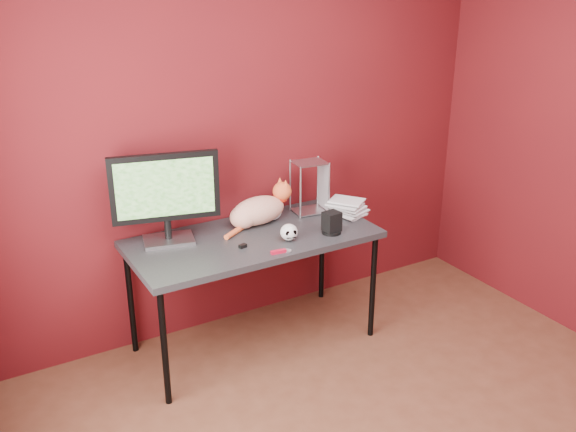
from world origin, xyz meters
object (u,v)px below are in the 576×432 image
desk (253,244)px  book_stack (342,136)px  speaker (332,223)px  cat (259,210)px  skull_mug (289,232)px  monitor (165,194)px

desk → book_stack: book_stack is taller
speaker → book_stack: book_stack is taller
desk → speaker: size_ratio=10.98×
cat → book_stack: size_ratio=0.50×
skull_mug → cat: bearing=109.1°
cat → book_stack: book_stack is taller
skull_mug → book_stack: 0.70m
cat → monitor: bearing=171.5°
cat → skull_mug: size_ratio=5.01×
desk → cat: size_ratio=2.77×
skull_mug → speaker: bearing=5.8°
book_stack → skull_mug: bearing=-161.8°
desk → skull_mug: bearing=-46.0°
skull_mug → book_stack: size_ratio=0.10×
cat → desk: bearing=-134.8°
desk → speaker: 0.49m
speaker → monitor: bearing=152.0°
cat → speaker: bearing=-55.9°
cat → speaker: cat is taller
speaker → desk: bearing=149.9°
desk → monitor: 0.61m
monitor → speaker: monitor is taller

